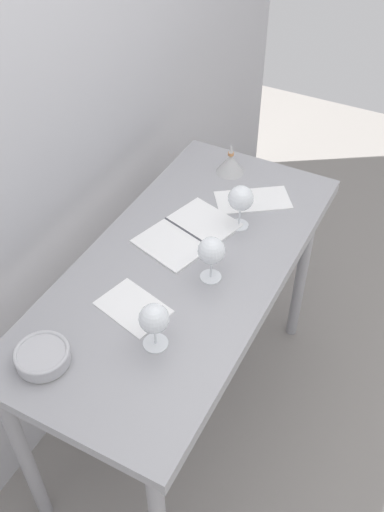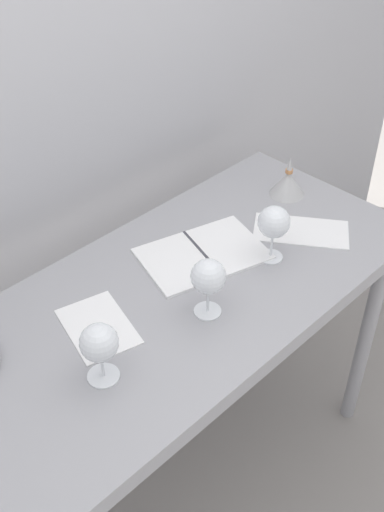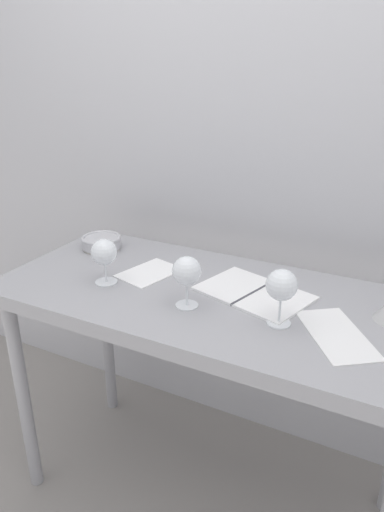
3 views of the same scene
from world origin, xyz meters
TOP-DOWN VIEW (x-y plane):
  - ground_plane at (0.00, 0.00)m, footprint 6.00×6.00m
  - back_wall at (0.00, 0.49)m, footprint 3.80×0.04m
  - steel_counter at (0.00, -0.01)m, footprint 1.40×0.65m
  - wine_glass_near_left at (-0.34, -0.10)m, footprint 0.09×0.09m
  - wine_glass_near_right at (0.27, -0.09)m, footprint 0.09×0.09m
  - wine_glass_near_center at (-0.02, -0.12)m, footprint 0.09×0.09m
  - open_notebook at (0.14, 0.05)m, footprint 0.39×0.32m
  - tasting_sheet_upper at (0.43, -0.08)m, footprint 0.28×0.31m
  - tasting_sheet_lower at (-0.25, 0.04)m, footprint 0.20×0.24m
  - tasting_bowl at (-0.54, 0.15)m, footprint 0.16×0.16m
  - decanter_funnel at (0.55, 0.08)m, footprint 0.11×0.11m

SIDE VIEW (x-z plane):
  - ground_plane at x=0.00m, z-range 0.00..0.00m
  - steel_counter at x=0.00m, z-range 0.34..1.24m
  - tasting_sheet_upper at x=0.43m, z-range 0.90..0.90m
  - tasting_sheet_lower at x=-0.25m, z-range 0.90..0.90m
  - open_notebook at x=0.14m, z-range 0.90..0.91m
  - tasting_bowl at x=-0.54m, z-range 0.90..0.95m
  - decanter_funnel at x=0.55m, z-range 0.88..1.01m
  - wine_glass_near_left at x=-0.34m, z-range 0.93..1.08m
  - wine_glass_near_center at x=-0.02m, z-range 0.93..1.10m
  - wine_glass_near_right at x=0.27m, z-range 0.93..1.10m
  - back_wall at x=0.00m, z-range 0.00..2.60m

